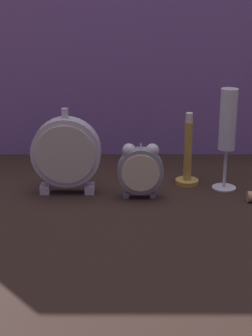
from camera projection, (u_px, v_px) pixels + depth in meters
The scene contains 6 objects.
ground_plane at pixel (126, 202), 1.14m from camera, with size 4.00×4.00×0.00m, color black.
fabric_backdrop_drape at pixel (126, 40), 1.36m from camera, with size 1.45×0.01×0.58m, color #8460A8.
alarm_clock_twin_bell at pixel (140, 168), 1.14m from camera, with size 0.09×0.03×0.12m.
mantel_clock_silver at pixel (66, 153), 1.16m from camera, with size 0.14×0.04×0.18m.
champagne_flute at pixel (227, 127), 1.17m from camera, with size 0.05×0.05×0.22m.
brass_candlestick at pixel (188, 160), 1.22m from camera, with size 0.05×0.05×0.16m.
Camera 1 is at (-0.00, -1.06, 0.43)m, focal length 60.00 mm.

